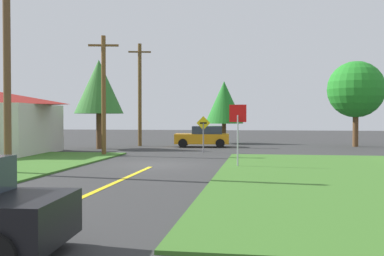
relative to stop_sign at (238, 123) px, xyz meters
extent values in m
plane|color=#323232|center=(-3.99, 0.67, -2.04)|extent=(120.00, 120.00, 0.00)
cube|color=#3B6D26|center=(5.31, -3.33, -2.00)|extent=(12.00, 20.00, 0.08)
cube|color=yellow|center=(-3.99, -7.33, -2.03)|extent=(0.20, 14.00, 0.01)
cylinder|color=#9EA0A8|center=(0.00, 0.00, -0.84)|extent=(0.07, 0.07, 2.39)
cube|color=red|center=(0.00, 0.00, 0.44)|extent=(0.79, 0.19, 0.79)
cube|color=orange|center=(-3.49, 14.02, -1.40)|extent=(4.29, 2.31, 0.76)
cube|color=#2D3842|center=(-3.08, 14.05, -0.72)|extent=(2.42, 1.92, 0.60)
cylinder|color=black|center=(-4.81, 12.94, -1.70)|extent=(0.70, 0.28, 0.68)
cylinder|color=black|center=(-4.97, 14.85, -1.70)|extent=(0.70, 0.28, 0.68)
cylinder|color=black|center=(-2.00, 13.18, -1.70)|extent=(0.70, 0.28, 0.68)
cylinder|color=black|center=(-2.17, 15.10, -1.70)|extent=(0.70, 0.28, 0.68)
cylinder|color=black|center=(-2.75, -12.96, -1.70)|extent=(0.69, 0.27, 0.68)
cylinder|color=brown|center=(-9.03, -3.81, 2.57)|extent=(0.30, 0.30, 9.23)
cylinder|color=brown|center=(-8.28, 5.32, 1.55)|extent=(0.27, 0.27, 7.17)
cube|color=brown|center=(-8.28, 5.32, 4.56)|extent=(1.79, 0.45, 0.12)
cylinder|color=brown|center=(-8.56, 14.45, 2.05)|extent=(0.29, 0.29, 8.17)
cube|color=brown|center=(-8.56, 14.45, 5.48)|extent=(1.78, 0.52, 0.12)
cylinder|color=slate|center=(-2.67, 8.49, -1.08)|extent=(0.08, 0.08, 1.92)
cube|color=yellow|center=(-2.67, 8.49, -0.11)|extent=(0.91, 0.04, 0.91)
cube|color=black|center=(-2.67, 8.49, -0.11)|extent=(0.45, 0.04, 0.10)
cylinder|color=brown|center=(-2.18, 19.00, -1.16)|extent=(0.37, 0.37, 1.77)
cone|color=#217524|center=(-2.18, 19.00, 1.58)|extent=(3.37, 3.37, 3.71)
cylinder|color=brown|center=(-10.60, 10.76, -0.75)|extent=(0.41, 0.41, 2.58)
cone|color=#31722C|center=(-10.60, 10.76, 2.49)|extent=(3.55, 3.55, 3.90)
cylinder|color=brown|center=(8.35, 16.21, -0.68)|extent=(0.43, 0.43, 2.73)
sphere|color=#218223|center=(8.35, 16.21, 2.45)|extent=(4.40, 4.40, 4.40)
camera|label=1|loc=(1.06, -20.59, 0.25)|focal=42.22mm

